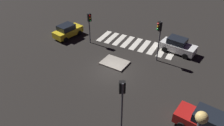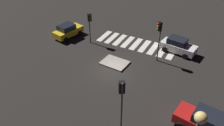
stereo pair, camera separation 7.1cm
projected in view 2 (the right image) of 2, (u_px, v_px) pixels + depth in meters
The scene contains 9 objects.
ground_plane at pixel (112, 71), 23.58m from camera, with size 80.00×80.00×0.00m, color black.
traffic_island at pixel (115, 63), 24.65m from camera, with size 2.98×2.32×0.18m.
car_white at pixel (178, 46), 26.20m from camera, with size 4.26×2.40×1.78m.
car_yellow at pixel (68, 31), 29.49m from camera, with size 2.49×4.24×1.75m.
car_red at pixel (205, 122), 16.69m from camera, with size 4.51×2.53×1.88m.
traffic_light_south at pixel (159, 32), 23.16m from camera, with size 0.54×0.53×4.70m.
traffic_light_west at pixel (122, 94), 15.70m from camera, with size 0.54×0.53×4.41m.
traffic_light_east at pixel (90, 21), 26.81m from camera, with size 0.53×0.54×3.97m.
crosswalk_near at pixel (136, 44), 28.27m from camera, with size 9.90×3.20×0.02m.
Camera 2 is at (-8.94, 16.74, 14.01)m, focal length 35.87 mm.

